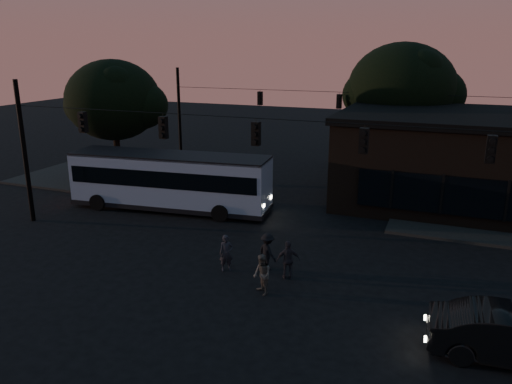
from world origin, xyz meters
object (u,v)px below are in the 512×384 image
at_px(pedestrian_a, 226,253).
at_px(pedestrian_d, 268,252).
at_px(pedestrian_c, 288,260).
at_px(bus, 170,179).
at_px(building, 474,160).
at_px(pedestrian_b, 262,275).

xyz_separation_m(pedestrian_a, pedestrian_d, (1.57, 0.73, 0.02)).
relative_size(pedestrian_c, pedestrian_d, 1.01).
height_order(bus, pedestrian_d, bus).
bearing_deg(bus, building, 18.70).
height_order(bus, pedestrian_a, bus).
distance_m(building, pedestrian_c, 15.42).
xyz_separation_m(pedestrian_b, pedestrian_c, (0.51, 1.60, 0.02)).
xyz_separation_m(bus, pedestrian_d, (8.03, -5.62, -1.02)).
bearing_deg(building, pedestrian_a, -124.75).
bearing_deg(pedestrian_d, building, -86.53).
bearing_deg(pedestrian_a, pedestrian_d, -4.45).
distance_m(building, pedestrian_d, 15.49).
distance_m(pedestrian_b, pedestrian_d, 2.19).
xyz_separation_m(building, bus, (-16.05, -7.49, -0.88)).
xyz_separation_m(building, pedestrian_b, (-7.47, -15.23, -1.92)).
height_order(building, pedestrian_c, building).
bearing_deg(building, pedestrian_d, -121.48).
bearing_deg(building, pedestrian_c, -117.03).
bearing_deg(pedestrian_d, pedestrian_c, -170.96).
bearing_deg(building, pedestrian_b, -116.12).
bearing_deg(pedestrian_b, pedestrian_d, 149.73).
height_order(building, bus, building).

